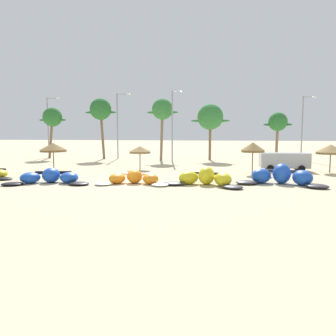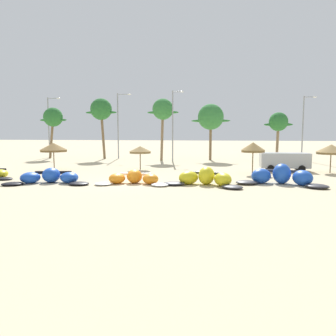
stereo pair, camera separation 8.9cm
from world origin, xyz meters
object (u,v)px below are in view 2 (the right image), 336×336
(parked_van, at_px, (283,160))
(lamppost_east_center, at_px, (174,123))
(kite_left, at_px, (50,177))
(kite_center, at_px, (205,178))
(kite_right_of_center, at_px, (281,177))
(beach_umbrella_middle, at_px, (140,150))
(palm_center_left, at_px, (211,117))
(lamppost_east, at_px, (304,125))
(palm_leftmost, at_px, (53,118))
(lamppost_west_center, at_px, (119,122))
(beach_umbrella_near_van, at_px, (53,147))
(palm_left, at_px, (101,110))
(lamppost_west, at_px, (50,124))
(beach_umbrella_outermost, at_px, (331,149))
(palm_center_right, at_px, (278,123))
(kite_left_of_center, at_px, (134,178))
(beach_umbrella_near_palms, at_px, (253,147))
(palm_left_of_gap, at_px, (163,110))

(parked_van, height_order, lamppost_east_center, lamppost_east_center)
(kite_left, relative_size, kite_center, 1.11)
(kite_right_of_center, xyz_separation_m, lamppost_east_center, (-10.60, 18.35, 4.62))
(kite_right_of_center, xyz_separation_m, beach_umbrella_middle, (-12.87, 8.30, 1.50))
(kite_center, relative_size, palm_center_left, 0.77)
(kite_center, relative_size, lamppost_east, 0.68)
(palm_leftmost, height_order, lamppost_west_center, lamppost_west_center)
(beach_umbrella_near_van, height_order, lamppost_east_center, lamppost_east_center)
(parked_van, bearing_deg, palm_center_left, 122.13)
(palm_left, distance_m, lamppost_east_center, 11.56)
(palm_center_left, relative_size, lamppost_west, 0.85)
(parked_van, height_order, lamppost_east, lamppost_east)
(beach_umbrella_middle, relative_size, lamppost_west_center, 0.26)
(beach_umbrella_near_van, bearing_deg, kite_left, -64.89)
(palm_leftmost, bearing_deg, beach_umbrella_outermost, -20.59)
(kite_center, xyz_separation_m, parked_van, (7.60, 10.44, 0.57))
(palm_center_right, bearing_deg, lamppost_west_center, 177.89)
(kite_left_of_center, relative_size, lamppost_east_center, 0.63)
(palm_center_left, relative_size, lamppost_east, 0.88)
(kite_right_of_center, xyz_separation_m, palm_center_left, (-5.73, 21.35, 5.41))
(kite_right_of_center, bearing_deg, palm_center_right, 80.89)
(kite_left, height_order, lamppost_east, lamppost_east)
(palm_leftmost, height_order, palm_left, palm_left)
(palm_leftmost, bearing_deg, palm_left, -0.12)
(kite_left, height_order, beach_umbrella_middle, beach_umbrella_middle)
(kite_center, bearing_deg, parked_van, 53.96)
(kite_center, bearing_deg, beach_umbrella_near_van, 153.81)
(lamppost_west, bearing_deg, palm_center_left, -3.90)
(beach_umbrella_near_palms, bearing_deg, parked_van, 42.45)
(beach_umbrella_near_van, xyz_separation_m, parked_van, (23.63, 2.55, -1.27))
(parked_van, bearing_deg, lamppost_east_center, 143.80)
(parked_van, bearing_deg, beach_umbrella_middle, -176.48)
(beach_umbrella_middle, xyz_separation_m, parked_van, (14.76, 0.91, -1.00))
(lamppost_west, bearing_deg, lamppost_east, -0.55)
(palm_center_left, distance_m, lamppost_west, 24.99)
(beach_umbrella_near_palms, height_order, parked_van, beach_umbrella_near_palms)
(parked_van, relative_size, palm_left_of_gap, 0.56)
(beach_umbrella_outermost, xyz_separation_m, lamppost_east, (1.03, 14.66, 2.68))
(kite_center, height_order, palm_center_left, palm_center_left)
(kite_center, xyz_separation_m, palm_center_left, (-0.03, 22.58, 5.48))
(lamppost_east, bearing_deg, beach_umbrella_middle, -144.23)
(lamppost_east_center, bearing_deg, parked_van, -36.20)
(kite_right_of_center, bearing_deg, beach_umbrella_outermost, 52.88)
(kite_left, bearing_deg, palm_center_right, 47.77)
(beach_umbrella_outermost, xyz_separation_m, palm_center_right, (-2.65, 13.34, 2.93))
(beach_umbrella_near_palms, bearing_deg, palm_left, 143.05)
(palm_center_right, bearing_deg, beach_umbrella_middle, -141.29)
(parked_van, height_order, palm_center_left, palm_center_left)
(kite_center, distance_m, lamppost_west_center, 27.49)
(palm_center_left, xyz_separation_m, lamppost_east, (12.84, 1.34, -1.02))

